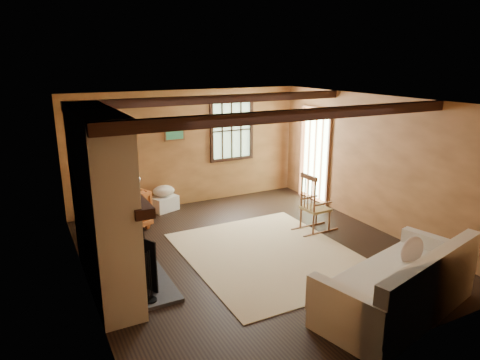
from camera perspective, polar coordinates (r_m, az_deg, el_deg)
ground at (r=6.98m, az=1.58°, el=-9.53°), size 5.50×5.50×0.00m
room_envelope at (r=6.78m, az=2.26°, el=4.28°), size 5.02×5.52×2.44m
fireplace at (r=5.88m, az=-17.70°, el=-3.65°), size 1.02×2.30×2.40m
rug at (r=6.91m, az=3.87°, el=-9.80°), size 2.50×3.00×0.01m
rocking_chair at (r=7.75m, az=9.82°, el=-3.55°), size 0.78×0.45×1.06m
sofa at (r=5.66m, az=20.66°, el=-13.42°), size 2.38×1.47×0.90m
firewood_pile at (r=8.67m, az=-18.65°, el=-4.45°), size 0.59×0.11×0.21m
laundry_basket at (r=8.88m, az=-10.07°, el=-3.07°), size 0.60×0.52×0.30m
basket_pillow at (r=8.80m, az=-10.15°, el=-1.46°), size 0.48×0.40×0.22m
armchair at (r=7.98m, az=-15.59°, el=-3.91°), size 1.05×1.07×0.74m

